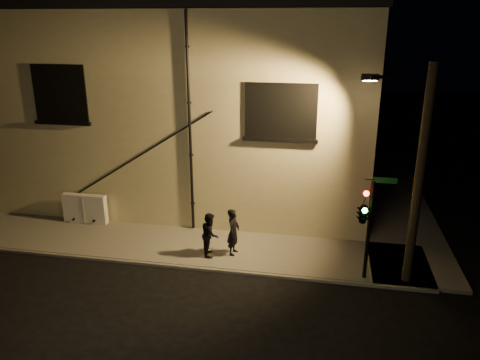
% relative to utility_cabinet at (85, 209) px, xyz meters
% --- Properties ---
extents(ground, '(90.00, 90.00, 0.00)m').
position_rel_utility_cabinet_xyz_m(ground, '(6.35, -2.70, -0.73)').
color(ground, black).
extents(sidewalk, '(21.00, 16.00, 0.12)m').
position_rel_utility_cabinet_xyz_m(sidewalk, '(7.57, 1.69, -0.67)').
color(sidewalk, slate).
rests_on(sidewalk, ground).
extents(building, '(16.20, 12.23, 8.80)m').
position_rel_utility_cabinet_xyz_m(building, '(3.35, 6.29, 3.67)').
color(building, beige).
rests_on(building, ground).
extents(utility_cabinet, '(1.85, 0.31, 1.22)m').
position_rel_utility_cabinet_xyz_m(utility_cabinet, '(0.00, 0.00, 0.00)').
color(utility_cabinet, white).
rests_on(utility_cabinet, sidewalk).
extents(pedestrian_a, '(0.49, 0.67, 1.71)m').
position_rel_utility_cabinet_xyz_m(pedestrian_a, '(6.56, -1.58, 0.25)').
color(pedestrian_a, black).
rests_on(pedestrian_a, sidewalk).
extents(pedestrian_b, '(0.73, 0.86, 1.58)m').
position_rel_utility_cabinet_xyz_m(pedestrian_b, '(5.76, -1.79, 0.18)').
color(pedestrian_b, black).
rests_on(pedestrian_b, sidewalk).
extents(traffic_signal, '(1.36, 2.04, 3.46)m').
position_rel_utility_cabinet_xyz_m(traffic_signal, '(10.88, -2.51, 1.72)').
color(traffic_signal, black).
rests_on(traffic_signal, sidewalk).
extents(streetlamp_pole, '(2.02, 1.39, 7.01)m').
position_rel_utility_cabinet_xyz_m(streetlamp_pole, '(12.32, -2.23, 3.00)').
color(streetlamp_pole, black).
rests_on(streetlamp_pole, ground).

